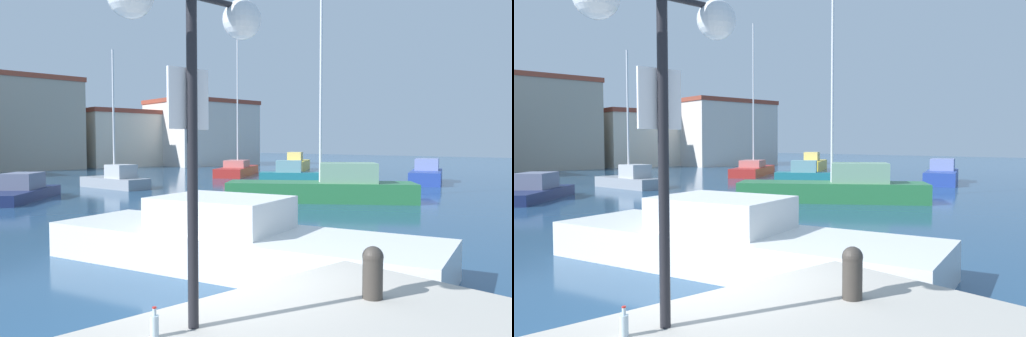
{
  "view_description": "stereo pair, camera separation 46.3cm",
  "coord_description": "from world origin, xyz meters",
  "views": [
    {
      "loc": [
        -3.53,
        -5.02,
        2.73
      ],
      "look_at": [
        17.14,
        17.97,
        1.14
      ],
      "focal_mm": 33.8,
      "sensor_mm": 36.0,
      "label": 1
    },
    {
      "loc": [
        -3.19,
        -5.32,
        2.73
      ],
      "look_at": [
        17.14,
        17.97,
        1.14
      ],
      "focal_mm": 33.8,
      "sensor_mm": 36.0,
      "label": 2
    }
  ],
  "objects": [
    {
      "name": "motorboat_white_far_left",
      "position": [
        3.16,
        3.19,
        0.55
      ],
      "size": [
        5.4,
        9.37,
        1.54
      ],
      "color": "white",
      "rests_on": "water"
    },
    {
      "name": "yacht_club",
      "position": [
        11.2,
        49.93,
        4.92
      ],
      "size": [
        12.95,
        8.61,
        9.81
      ],
      "color": "#B2A893",
      "rests_on": "ground"
    },
    {
      "name": "waterfront_apartments",
      "position": [
        23.8,
        50.61,
        3.4
      ],
      "size": [
        10.39,
        9.49,
        6.78
      ],
      "color": "beige",
      "rests_on": "ground"
    },
    {
      "name": "sailboat_red_outer_mooring",
      "position": [
        23.16,
        27.06,
        0.55
      ],
      "size": [
        8.03,
        6.98,
        13.03
      ],
      "color": "#B22823",
      "rests_on": "water"
    },
    {
      "name": "bottle",
      "position": [
        -1.4,
        -1.29,
        1.12
      ],
      "size": [
        0.08,
        0.08,
        0.27
      ],
      "color": "silver",
      "rests_on": "pier_quay"
    },
    {
      "name": "water",
      "position": [
        15.0,
        20.0,
        0.0
      ],
      "size": [
        160.0,
        160.0,
        0.0
      ],
      "primitive_type": "plane",
      "color": "navy",
      "rests_on": "ground"
    },
    {
      "name": "mooring_bollard",
      "position": [
        0.95,
        -1.97,
        1.33
      ],
      "size": [
        0.23,
        0.23,
        0.59
      ],
      "color": "#38332D",
      "rests_on": "pier_quay"
    },
    {
      "name": "motorboat_navy_center_channel",
      "position": [
        3.52,
        19.97,
        0.45
      ],
      "size": [
        5.14,
        5.72,
        1.31
      ],
      "color": "#19234C",
      "rests_on": "water"
    },
    {
      "name": "motorboat_blue_far_right",
      "position": [
        27.83,
        11.98,
        0.62
      ],
      "size": [
        7.02,
        4.79,
        1.68
      ],
      "color": "#233D93",
      "rests_on": "water"
    },
    {
      "name": "harbor_office",
      "position": [
        32.91,
        46.0,
        4.13
      ],
      "size": [
        11.84,
        9.85,
        8.24
      ],
      "color": "beige",
      "rests_on": "ground"
    },
    {
      "name": "motorboat_teal_near_pier",
      "position": [
        23.29,
        20.24,
        0.48
      ],
      "size": [
        5.01,
        5.55,
        1.46
      ],
      "color": "#1E707A",
      "rests_on": "water"
    },
    {
      "name": "sailboat_green_behind_lamppost",
      "position": [
        14.12,
        9.67,
        0.68
      ],
      "size": [
        7.49,
        8.09,
        11.72
      ],
      "color": "#28703D",
      "rests_on": "water"
    },
    {
      "name": "lamppost",
      "position": [
        -1.01,
        -1.34,
        3.75
      ],
      "size": [
        1.59,
        0.39,
        4.26
      ],
      "color": "black",
      "rests_on": "pier_quay"
    },
    {
      "name": "sailboat_grey_inner_mooring",
      "position": [
        9.8,
        22.7,
        0.56
      ],
      "size": [
        2.42,
        5.28,
        8.46
      ],
      "color": "gray",
      "rests_on": "water"
    },
    {
      "name": "motorboat_yellow_mid_harbor",
      "position": [
        32.43,
        28.91,
        0.62
      ],
      "size": [
        7.94,
        6.65,
        1.89
      ],
      "color": "gold",
      "rests_on": "water"
    }
  ]
}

